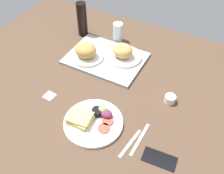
% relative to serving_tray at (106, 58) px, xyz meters
% --- Properties ---
extents(ground_plane, '(1.90, 1.50, 0.03)m').
position_rel_serving_tray_xyz_m(ground_plane, '(0.14, -0.26, -0.02)').
color(ground_plane, '#4C3828').
extents(serving_tray, '(0.45, 0.33, 0.02)m').
position_rel_serving_tray_xyz_m(serving_tray, '(0.00, 0.00, 0.00)').
color(serving_tray, '#9EA0A3').
rests_on(serving_tray, ground_plane).
extents(bread_plate_near, '(0.20, 0.20, 0.10)m').
position_rel_serving_tray_xyz_m(bread_plate_near, '(-0.10, -0.06, 0.05)').
color(bread_plate_near, white).
rests_on(bread_plate_near, serving_tray).
extents(bread_plate_far, '(0.21, 0.21, 0.10)m').
position_rel_serving_tray_xyz_m(bread_plate_far, '(0.09, 0.04, 0.05)').
color(bread_plate_far, white).
rests_on(bread_plate_far, serving_tray).
extents(plate_with_salad, '(0.28, 0.28, 0.05)m').
position_rel_serving_tray_xyz_m(plate_with_salad, '(0.17, -0.44, 0.01)').
color(plate_with_salad, white).
rests_on(plate_with_salad, ground_plane).
extents(drinking_glass, '(0.06, 0.06, 0.13)m').
position_rel_serving_tray_xyz_m(drinking_glass, '(-0.02, 0.21, 0.06)').
color(drinking_glass, silver).
rests_on(drinking_glass, ground_plane).
extents(soda_bottle, '(0.06, 0.06, 0.23)m').
position_rel_serving_tray_xyz_m(soda_bottle, '(-0.26, 0.17, 0.11)').
color(soda_bottle, black).
rests_on(soda_bottle, ground_plane).
extents(espresso_cup, '(0.06, 0.06, 0.04)m').
position_rel_serving_tray_xyz_m(espresso_cup, '(0.45, -0.15, 0.01)').
color(espresso_cup, silver).
rests_on(espresso_cup, ground_plane).
extents(fork, '(0.04, 0.17, 0.01)m').
position_rel_serving_tray_xyz_m(fork, '(0.38, -0.47, -0.01)').
color(fork, '#B7B7BC').
rests_on(fork, ground_plane).
extents(knife, '(0.02, 0.19, 0.01)m').
position_rel_serving_tray_xyz_m(knife, '(0.41, -0.43, -0.01)').
color(knife, '#B7B7BC').
rests_on(knife, ground_plane).
extents(cell_phone, '(0.15, 0.08, 0.01)m').
position_rel_serving_tray_xyz_m(cell_phone, '(0.52, -0.48, -0.00)').
color(cell_phone, black).
rests_on(cell_phone, ground_plane).
extents(sticky_note, '(0.06, 0.06, 0.00)m').
position_rel_serving_tray_xyz_m(sticky_note, '(-0.12, -0.40, -0.01)').
color(sticky_note, pink).
rests_on(sticky_note, ground_plane).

